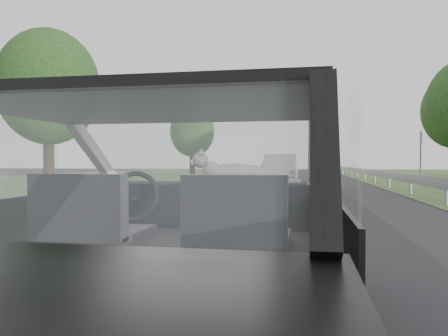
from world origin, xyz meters
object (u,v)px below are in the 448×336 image
at_px(cat, 235,172).
at_px(highway_sign, 421,158).
at_px(subject_car, 177,235).
at_px(other_car, 280,169).

relative_size(cat, highway_sign, 0.19).
relative_size(subject_car, other_car, 0.83).
height_order(other_car, highway_sign, highway_sign).
bearing_deg(subject_car, highway_sign, 73.09).
relative_size(subject_car, cat, 7.36).
distance_m(cat, highway_sign, 22.95).
bearing_deg(cat, subject_car, -118.18).
height_order(subject_car, highway_sign, highway_sign).
bearing_deg(subject_car, other_car, 91.55).
bearing_deg(other_car, subject_car, -87.01).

